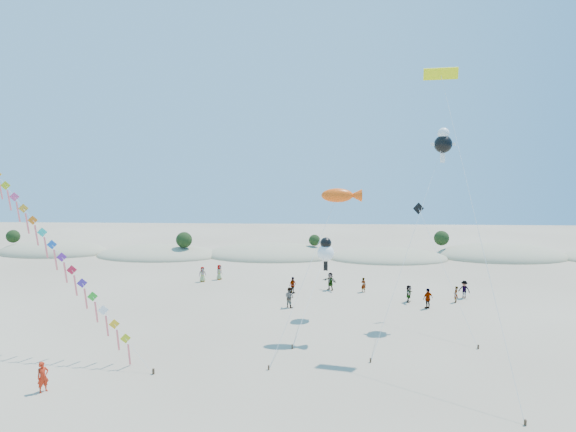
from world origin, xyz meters
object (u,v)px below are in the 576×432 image
at_px(kite_train, 11,194).
at_px(flyer_foreground, 43,377).
at_px(fish_kite, 342,196).
at_px(parafoil_kite, 442,78).

relative_size(kite_train, flyer_foreground, 12.66).
relative_size(fish_kite, parafoil_kite, 0.56).
bearing_deg(flyer_foreground, parafoil_kite, -31.06).
bearing_deg(parafoil_kite, flyer_foreground, -158.57).
relative_size(kite_train, parafoil_kite, 1.14).
relative_size(parafoil_kite, flyer_foreground, 11.11).
relative_size(fish_kite, flyer_foreground, 6.26).
distance_m(kite_train, parafoil_kite, 32.23).
height_order(kite_train, fish_kite, kite_train).
relative_size(kite_train, fish_kite, 2.02).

